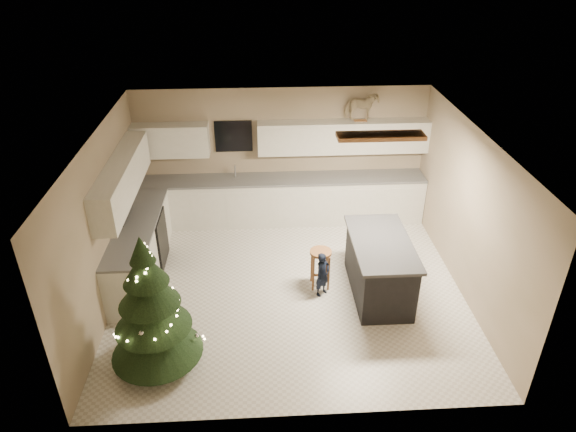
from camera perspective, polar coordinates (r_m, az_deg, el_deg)
The scene contains 8 objects.
ground_plane at distance 8.43m, azimuth 0.14°, elevation -8.00°, with size 5.50×5.50×0.00m, color silver.
room_shell at distance 7.50m, azimuth 0.33°, elevation 2.68°, with size 5.52×5.02×2.61m.
cabinetry at distance 9.42m, azimuth -6.00°, elevation 1.66°, with size 5.50×3.20×2.00m.
island at distance 8.20m, azimuth 10.11°, elevation -5.60°, with size 0.90×1.70×0.95m.
bar_stool at distance 8.21m, azimuth 3.63°, elevation -4.87°, with size 0.35×0.35×0.67m.
christmas_tree at distance 6.88m, azimuth -14.88°, elevation -10.53°, with size 1.24×1.20×1.99m.
toddler at distance 8.11m, azimuth 3.86°, elevation -6.49°, with size 0.28×0.18×0.75m, color black.
rocking_horse at distance 9.62m, azimuth 8.17°, elevation 11.94°, with size 0.63×0.34×0.53m.
Camera 1 is at (-0.41, -6.67, 5.14)m, focal length 32.00 mm.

